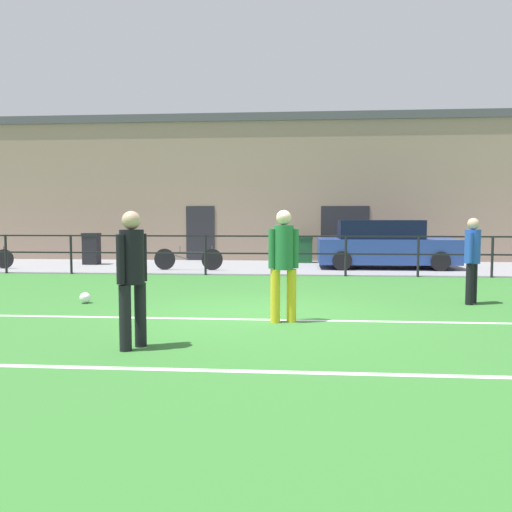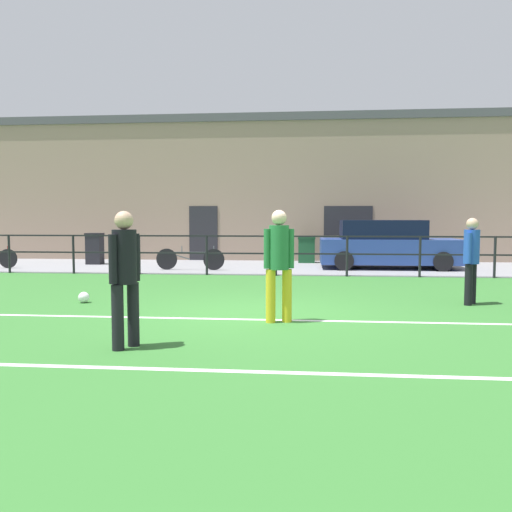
% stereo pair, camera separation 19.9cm
% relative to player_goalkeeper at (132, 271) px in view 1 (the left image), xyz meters
% --- Properties ---
extents(ground, '(60.00, 44.00, 0.04)m').
position_rel_player_goalkeeper_xyz_m(ground, '(1.42, 2.42, -1.00)').
color(ground, '#33702D').
extents(field_line_touchline, '(36.00, 0.11, 0.00)m').
position_rel_player_goalkeeper_xyz_m(field_line_touchline, '(1.42, 1.98, -0.98)').
color(field_line_touchline, white).
rests_on(field_line_touchline, ground).
extents(field_line_hash, '(36.00, 0.11, 0.00)m').
position_rel_player_goalkeeper_xyz_m(field_line_hash, '(1.42, -0.86, -0.98)').
color(field_line_hash, white).
rests_on(field_line_hash, ground).
extents(pavement_strip, '(48.00, 5.00, 0.02)m').
position_rel_player_goalkeeper_xyz_m(pavement_strip, '(1.42, 10.92, -0.97)').
color(pavement_strip, gray).
rests_on(pavement_strip, ground).
extents(perimeter_fence, '(36.07, 0.07, 1.15)m').
position_rel_player_goalkeeper_xyz_m(perimeter_fence, '(1.42, 8.42, -0.24)').
color(perimeter_fence, black).
rests_on(perimeter_fence, ground).
extents(clubhouse_facade, '(28.00, 2.56, 5.59)m').
position_rel_player_goalkeeper_xyz_m(clubhouse_facade, '(1.42, 14.62, 1.82)').
color(clubhouse_facade, gray).
rests_on(clubhouse_facade, ground).
extents(player_goalkeeper, '(0.30, 0.43, 1.73)m').
position_rel_player_goalkeeper_xyz_m(player_goalkeeper, '(0.00, 0.00, 0.00)').
color(player_goalkeeper, black).
rests_on(player_goalkeeper, ground).
extents(player_striker, '(0.47, 0.31, 1.77)m').
position_rel_player_goalkeeper_xyz_m(player_striker, '(1.84, 1.82, 0.02)').
color(player_striker, gold).
rests_on(player_striker, ground).
extents(player_winger, '(0.29, 0.39, 1.64)m').
position_rel_player_goalkeeper_xyz_m(player_winger, '(5.38, 3.84, -0.05)').
color(player_winger, black).
rests_on(player_winger, ground).
extents(soccer_ball_match, '(0.21, 0.21, 0.21)m').
position_rel_player_goalkeeper_xyz_m(soccer_ball_match, '(-2.03, 3.33, -0.88)').
color(soccer_ball_match, white).
rests_on(soccer_ball_match, ground).
extents(parked_car_red, '(4.38, 1.88, 1.56)m').
position_rel_player_goalkeeper_xyz_m(parked_car_red, '(4.88, 10.77, -0.22)').
color(parked_car_red, '#28428E').
rests_on(parked_car_red, pavement_strip).
extents(bicycle_parked_1, '(2.17, 0.04, 0.76)m').
position_rel_player_goalkeeper_xyz_m(bicycle_parked_1, '(-1.34, 9.62, -0.62)').
color(bicycle_parked_1, black).
rests_on(bicycle_parked_1, pavement_strip).
extents(trash_bin_0, '(0.55, 0.47, 1.10)m').
position_rel_player_goalkeeper_xyz_m(trash_bin_0, '(-5.14, 11.32, -0.41)').
color(trash_bin_0, black).
rests_on(trash_bin_0, pavement_strip).
extents(trash_bin_1, '(0.63, 0.53, 0.94)m').
position_rel_player_goalkeeper_xyz_m(trash_bin_1, '(2.29, 12.66, -0.49)').
color(trash_bin_1, '#194C28').
rests_on(trash_bin_1, pavement_strip).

